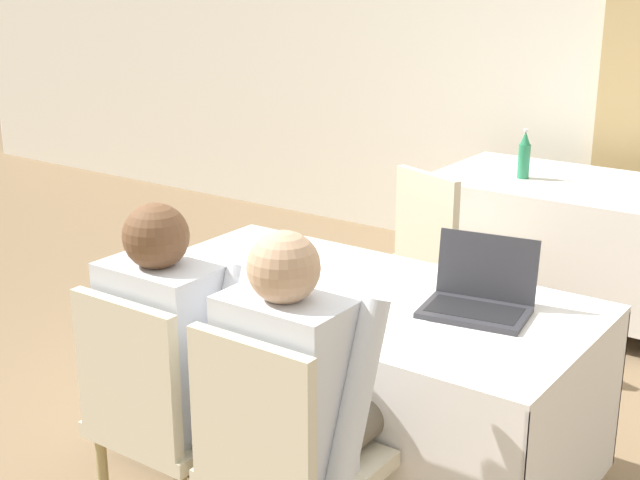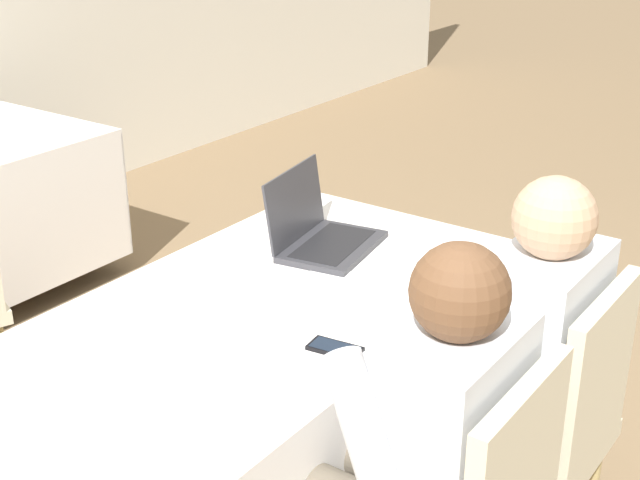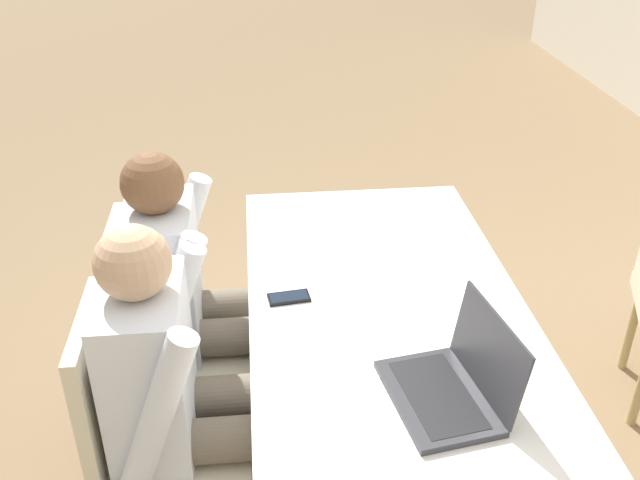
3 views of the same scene
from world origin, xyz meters
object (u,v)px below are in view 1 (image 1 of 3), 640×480
object	(u,v)px
water_bottle	(524,156)
chair_near_left	(160,411)
laptop	(478,298)
person_checkered_shirt	(181,353)
chair_near_right	(280,458)
chair_far_spare	(444,252)
cell_phone	(287,313)
person_white_shirt	(302,393)

from	to	relation	value
water_bottle	chair_near_left	distance (m)	2.73
laptop	person_checkered_shirt	distance (m)	1.00
water_bottle	person_checkered_shirt	bearing A→B (deg)	-90.67
chair_near_right	person_checkered_shirt	bearing A→B (deg)	-12.24
chair_far_spare	person_checkered_shirt	bearing A→B (deg)	111.08
cell_phone	person_checkered_shirt	xyz separation A→B (m)	(-0.17, -0.33, -0.06)
person_checkered_shirt	chair_near_left	bearing A→B (deg)	90.00
cell_phone	person_white_shirt	world-z (taller)	person_white_shirt
chair_near_right	chair_near_left	bearing A→B (deg)	0.00
water_bottle	person_white_shirt	xyz separation A→B (m)	(0.45, -2.60, -0.18)
water_bottle	person_white_shirt	world-z (taller)	person_white_shirt
person_white_shirt	chair_far_spare	bearing A→B (deg)	-74.74
chair_near_right	chair_far_spare	size ratio (longest dim) A/B	1.00
water_bottle	person_checkered_shirt	size ratio (longest dim) A/B	0.23
chair_near_left	person_checkered_shirt	distance (m)	0.19
laptop	cell_phone	bearing A→B (deg)	-151.13
cell_phone	person_checkered_shirt	distance (m)	0.38
water_bottle	chair_far_spare	distance (m)	0.85
chair_near_right	person_checkered_shirt	distance (m)	0.51
chair_near_left	person_checkered_shirt	xyz separation A→B (m)	(-0.00, 0.10, 0.16)
chair_far_spare	person_white_shirt	xyz separation A→B (m)	(0.50, -1.82, 0.16)
chair_near_right	chair_far_spare	distance (m)	1.99
chair_near_left	person_white_shirt	xyz separation A→B (m)	(0.48, 0.10, 0.16)
chair_near_left	chair_near_right	bearing A→B (deg)	-180.00
laptop	water_bottle	distance (m)	1.98
chair_near_right	water_bottle	bearing A→B (deg)	-80.62
laptop	chair_near_left	distance (m)	1.10
laptop	water_bottle	size ratio (longest dim) A/B	1.44
water_bottle	chair_near_left	world-z (taller)	water_bottle
chair_near_right	chair_far_spare	bearing A→B (deg)	-75.52
cell_phone	laptop	bearing A→B (deg)	31.14
laptop	person_checkered_shirt	bearing A→B (deg)	-142.27
laptop	chair_near_right	xyz separation A→B (m)	(-0.19, -0.83, -0.26)
water_bottle	person_white_shirt	distance (m)	2.65
cell_phone	chair_near_right	xyz separation A→B (m)	(0.31, -0.43, -0.22)
water_bottle	chair_far_spare	xyz separation A→B (m)	(-0.05, -0.78, -0.34)
chair_near_left	chair_far_spare	size ratio (longest dim) A/B	1.00
water_bottle	cell_phone	bearing A→B (deg)	-86.45
chair_near_left	person_white_shirt	size ratio (longest dim) A/B	0.78
laptop	chair_near_right	size ratio (longest dim) A/B	0.42
cell_phone	chair_far_spare	bearing A→B (deg)	90.00
laptop	water_bottle	xyz separation A→B (m)	(-0.64, 1.88, 0.07)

